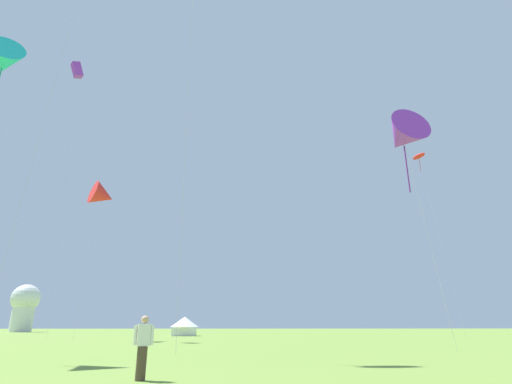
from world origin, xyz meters
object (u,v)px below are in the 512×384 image
at_px(kite_red_delta, 103,196).
at_px(festival_tent_left, 185,325).
at_px(kite_cyan_delta, 4,60).
at_px(kite_purple_delta, 403,136).
at_px(observatory_dome, 24,305).
at_px(kite_red_parafoil, 419,157).
at_px(person_spectator, 143,348).
at_px(kite_purple_box, 77,70).

relative_size(kite_red_delta, festival_tent_left, 4.17).
relative_size(kite_cyan_delta, kite_purple_delta, 1.12).
relative_size(kite_cyan_delta, observatory_dome, 1.63).
relative_size(kite_red_delta, kite_red_parafoil, 0.78).
bearing_deg(kite_red_delta, kite_cyan_delta, -86.64).
xyz_separation_m(kite_red_parafoil, observatory_dome, (-72.22, 55.69, -15.60)).
distance_m(kite_cyan_delta, observatory_dome, 87.85).
bearing_deg(festival_tent_left, kite_purple_delta, -63.96).
xyz_separation_m(kite_red_delta, observatory_dome, (-33.85, 55.86, -9.68)).
xyz_separation_m(kite_red_delta, festival_tent_left, (8.21, 17.92, -14.20)).
height_order(kite_cyan_delta, festival_tent_left, kite_cyan_delta).
bearing_deg(person_spectator, kite_purple_delta, 40.20).
bearing_deg(person_spectator, festival_tent_left, 95.04).
relative_size(kite_red_delta, kite_cyan_delta, 0.98).
bearing_deg(kite_purple_delta, festival_tent_left, 116.04).
xyz_separation_m(kite_cyan_delta, festival_tent_left, (6.81, 41.87, -14.83)).
distance_m(kite_cyan_delta, kite_red_parafoil, 44.45).
distance_m(kite_red_parafoil, kite_purple_delta, 24.60).
relative_size(kite_red_delta, observatory_dome, 1.60).
height_order(kite_red_delta, kite_red_parafoil, kite_red_parafoil).
height_order(kite_purple_box, kite_red_delta, kite_purple_box).
bearing_deg(observatory_dome, person_spectator, -62.17).
relative_size(kite_red_delta, kite_purple_delta, 1.10).
distance_m(kite_cyan_delta, festival_tent_left, 44.94).
bearing_deg(kite_red_delta, person_spectator, -68.57).
bearing_deg(kite_cyan_delta, kite_red_parafoil, 33.11).
bearing_deg(observatory_dome, festival_tent_left, -42.05).
bearing_deg(kite_cyan_delta, kite_purple_delta, 8.43).
height_order(kite_purple_delta, festival_tent_left, kite_purple_delta).
bearing_deg(kite_red_delta, observatory_dome, 121.21).
distance_m(kite_red_delta, person_spectator, 37.62).
height_order(kite_purple_delta, person_spectator, kite_purple_delta).
relative_size(kite_purple_box, kite_cyan_delta, 1.98).
relative_size(kite_red_parafoil, kite_purple_delta, 1.40).
height_order(kite_cyan_delta, person_spectator, kite_cyan_delta).
distance_m(kite_purple_box, observatory_dome, 66.91).
xyz_separation_m(kite_cyan_delta, observatory_dome, (-35.25, 79.81, -10.31)).
xyz_separation_m(kite_red_parafoil, kite_purple_delta, (-11.54, -20.34, -7.63)).
height_order(kite_red_parafoil, kite_purple_delta, kite_red_parafoil).
bearing_deg(kite_red_parafoil, kite_red_delta, -179.75).
distance_m(kite_purple_box, kite_red_delta, 19.05).
bearing_deg(person_spectator, kite_red_parafoil, 51.48).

